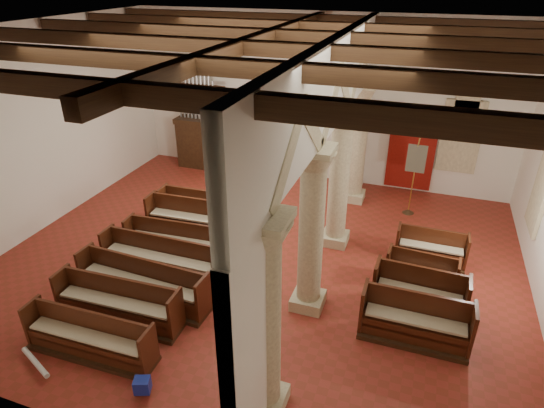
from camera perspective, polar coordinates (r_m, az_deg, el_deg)
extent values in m
plane|color=maroon|center=(12.87, -1.51, -6.79)|extent=(14.00, 14.00, 0.00)
plane|color=black|center=(10.71, -1.93, 20.78)|extent=(14.00, 14.00, 0.00)
cube|color=white|center=(16.92, 5.73, 12.82)|extent=(14.00, 0.02, 6.00)
cube|color=white|center=(6.94, -20.02, -12.30)|extent=(14.00, 0.02, 6.00)
cube|color=white|center=(15.29, -27.31, 8.30)|extent=(0.02, 12.00, 6.00)
cube|color=beige|center=(9.16, -0.86, -23.31)|extent=(0.75, 0.75, 0.30)
cylinder|color=beige|center=(7.85, -0.95, -14.99)|extent=(0.56, 0.56, 3.30)
cube|color=beige|center=(11.20, 4.53, -11.95)|extent=(0.75, 0.75, 0.30)
cylinder|color=beige|center=(10.16, 4.90, -4.08)|extent=(0.56, 0.56, 3.30)
cube|color=beige|center=(13.60, 7.87, -4.26)|extent=(0.75, 0.75, 0.30)
cylinder|color=beige|center=(12.75, 8.38, 2.63)|extent=(0.56, 0.56, 3.30)
cube|color=beige|center=(16.20, 10.13, 1.05)|extent=(0.75, 0.75, 0.30)
cylinder|color=beige|center=(15.50, 10.68, 7.02)|extent=(0.56, 0.56, 3.30)
cube|color=white|center=(10.37, 7.81, 14.91)|extent=(0.25, 11.90, 1.93)
cube|color=#327152|center=(13.77, 30.94, 1.88)|extent=(0.03, 1.00, 2.20)
cube|color=#327152|center=(16.72, 22.57, 7.81)|extent=(1.00, 0.03, 2.20)
cube|color=#3A2512|center=(18.64, -8.60, 7.27)|extent=(2.00, 0.80, 1.80)
cube|color=#3A2512|center=(18.33, -8.82, 10.21)|extent=(2.10, 0.85, 0.20)
cube|color=#3A2012|center=(16.72, -3.00, 1.93)|extent=(0.50, 0.50, 0.09)
cube|color=#3A2012|center=(16.54, -3.04, 3.26)|extent=(0.25, 0.25, 0.94)
cube|color=#3A2012|center=(16.28, -3.17, 4.80)|extent=(0.53, 0.48, 0.16)
cube|color=maroon|center=(16.98, 16.93, 5.22)|extent=(1.60, 0.06, 2.10)
cylinder|color=gold|center=(16.60, 17.44, 8.70)|extent=(1.80, 0.04, 0.04)
cone|color=#3A2512|center=(15.78, 16.72, -0.85)|extent=(0.39, 0.39, 0.13)
cylinder|color=gold|center=(15.26, 17.33, 3.22)|extent=(0.04, 0.04, 2.59)
cylinder|color=gold|center=(14.84, 17.97, 7.39)|extent=(0.06, 0.76, 0.03)
cube|color=#181751|center=(15.00, 17.67, 5.44)|extent=(0.59, 0.04, 0.92)
cube|color=navy|center=(9.56, -15.97, -21.02)|extent=(0.36, 0.33, 0.30)
cube|color=#16189A|center=(10.76, -14.15, -14.06)|extent=(0.36, 0.32, 0.32)
cube|color=navy|center=(12.59, -6.38, -6.33)|extent=(0.39, 0.34, 0.36)
cylinder|color=white|center=(10.86, -27.57, -17.18)|extent=(1.03, 0.51, 0.11)
cylinder|color=white|center=(10.60, -19.92, -16.59)|extent=(1.09, 0.21, 0.11)
cube|color=#3A2512|center=(10.77, -21.54, -16.93)|extent=(2.89, 0.74, 0.10)
cube|color=#512811|center=(10.57, -21.96, -16.05)|extent=(2.73, 0.45, 0.43)
cube|color=#512811|center=(10.52, -21.42, -14.36)|extent=(2.73, 0.13, 0.92)
cube|color=#512811|center=(11.30, -27.55, -12.59)|extent=(0.08, 0.58, 0.92)
cube|color=#512811|center=(9.72, -15.31, -17.31)|extent=(0.08, 0.58, 0.92)
cube|color=#C2B08F|center=(10.41, -22.20, -15.07)|extent=(2.62, 0.40, 0.05)
cube|color=#3A2512|center=(11.36, -18.41, -13.54)|extent=(3.02, 0.83, 0.10)
cube|color=#46150F|center=(11.15, -18.79, -12.58)|extent=(2.86, 0.52, 0.47)
cube|color=#46150F|center=(11.14, -18.26, -10.84)|extent=(2.85, 0.17, 0.99)
cube|color=#46150F|center=(11.89, -24.49, -9.40)|extent=(0.09, 0.63, 0.99)
cube|color=#46150F|center=(10.32, -12.07, -13.39)|extent=(0.09, 0.63, 0.99)
cube|color=#C2B08F|center=(10.99, -18.99, -11.53)|extent=(2.75, 0.47, 0.05)
cube|color=#3A2512|center=(11.78, -15.66, -11.40)|extent=(3.43, 0.90, 0.11)
cube|color=#501811|center=(11.57, -15.99, -10.42)|extent=(3.27, 0.57, 0.48)
cube|color=#501811|center=(11.57, -15.49, -8.71)|extent=(3.25, 0.23, 1.00)
cube|color=#501811|center=(12.39, -22.39, -7.29)|extent=(0.10, 0.64, 1.00)
cube|color=#501811|center=(10.71, -8.42, -11.21)|extent=(0.10, 0.64, 1.00)
cube|color=#C2B08F|center=(11.41, -16.16, -9.37)|extent=(3.14, 0.53, 0.05)
cube|color=#3A2512|center=(12.53, -13.47, -8.46)|extent=(3.34, 0.73, 0.10)
cube|color=#531A11|center=(12.33, -13.74, -7.52)|extent=(3.19, 0.42, 0.47)
cube|color=#531A11|center=(12.35, -13.30, -5.94)|extent=(3.19, 0.07, 0.99)
cube|color=#531A11|center=(13.11, -19.78, -4.82)|extent=(0.07, 0.62, 0.99)
cube|color=#531A11|center=(11.53, -6.73, -7.98)|extent=(0.07, 0.62, 0.99)
cube|color=#C2B08F|center=(12.19, -13.88, -6.52)|extent=(3.06, 0.38, 0.05)
cube|color=#3A2512|center=(13.14, -11.33, -6.35)|extent=(3.19, 0.90, 0.10)
cube|color=#512211|center=(12.96, -11.55, -5.46)|extent=(3.02, 0.59, 0.45)
cube|color=#512211|center=(12.99, -11.15, -4.03)|extent=(3.00, 0.26, 0.94)
cube|color=#512211|center=(13.66, -17.11, -3.14)|extent=(0.11, 0.60, 0.94)
cube|color=#512211|center=(12.24, -5.20, -5.71)|extent=(0.11, 0.60, 0.94)
cube|color=#C2B08F|center=(12.83, -11.65, -4.53)|extent=(2.90, 0.54, 0.05)
cube|color=#3A2512|center=(14.14, -9.78, -3.53)|extent=(2.88, 0.90, 0.11)
cube|color=#571E12|center=(13.95, -9.98, -2.59)|extent=(2.72, 0.56, 0.49)
cube|color=#571E12|center=(14.01, -9.58, -1.15)|extent=(2.70, 0.21, 1.03)
cube|color=#571E12|center=(14.55, -14.74, -0.57)|extent=(0.11, 0.65, 1.03)
cube|color=#571E12|center=(13.31, -4.64, -2.45)|extent=(0.11, 0.65, 1.03)
cube|color=#C2B08F|center=(13.82, -10.07, -1.61)|extent=(2.61, 0.51, 0.05)
cube|color=#3A2512|center=(14.55, -8.18, -2.47)|extent=(3.03, 0.84, 0.11)
cube|color=#521C11|center=(14.36, -8.35, -1.55)|extent=(2.87, 0.52, 0.48)
cube|color=#521C11|center=(14.43, -7.98, -0.17)|extent=(2.86, 0.16, 1.02)
cube|color=#521C11|center=(14.98, -13.31, 0.41)|extent=(0.10, 0.64, 1.02)
cube|color=#521C11|center=(13.73, -2.80, -1.43)|extent=(0.10, 0.64, 1.02)
cube|color=#C2B08F|center=(14.23, -8.42, -0.60)|extent=(2.76, 0.47, 0.05)
cube|color=#3A2512|center=(10.81, 17.14, -15.75)|extent=(2.31, 0.77, 0.11)
cube|color=#561B12|center=(10.57, 17.35, -14.75)|extent=(2.16, 0.44, 0.49)
cube|color=#561B12|center=(10.59, 17.65, -12.75)|extent=(2.16, 0.08, 1.04)
cube|color=#561B12|center=(10.47, 11.38, -12.37)|extent=(0.08, 0.66, 1.04)
cube|color=#561B12|center=(10.56, 23.79, -14.17)|extent=(0.08, 0.66, 1.04)
cube|color=#C2B08F|center=(10.40, 17.57, -13.62)|extent=(2.07, 0.40, 0.05)
cube|color=#3A2512|center=(11.57, 17.62, -12.52)|extent=(2.13, 0.85, 0.11)
cube|color=#44200E|center=(11.34, 17.82, -11.52)|extent=(1.97, 0.51, 0.49)
cube|color=#44200E|center=(11.38, 18.09, -9.67)|extent=(1.95, 0.15, 1.04)
cube|color=#44200E|center=(11.24, 12.85, -9.38)|extent=(0.10, 0.66, 1.04)
cube|color=#44200E|center=(11.33, 23.22, -10.91)|extent=(0.10, 0.66, 1.04)
cube|color=#C2B08F|center=(11.18, 18.02, -10.42)|extent=(1.89, 0.47, 0.05)
cube|color=#3A2512|center=(12.36, 17.93, -9.73)|extent=(1.77, 0.75, 0.09)
cube|color=#491E0F|center=(12.18, 18.09, -8.91)|extent=(1.61, 0.47, 0.41)
cube|color=#491E0F|center=(12.22, 18.30, -7.48)|extent=(1.59, 0.17, 0.87)
cube|color=#491E0F|center=(12.10, 14.33, -7.25)|extent=(0.10, 0.55, 0.87)
cube|color=#491E0F|center=(12.16, 22.18, -8.43)|extent=(0.10, 0.55, 0.87)
cube|color=#C2B08F|center=(12.05, 18.25, -8.03)|extent=(1.54, 0.43, 0.05)
cube|color=#3A2512|center=(13.40, 19.03, -6.76)|extent=(1.87, 0.66, 0.09)
cube|color=#4A1C10|center=(13.22, 19.19, -5.94)|extent=(1.72, 0.38, 0.42)
cube|color=#4A1C10|center=(13.28, 19.38, -4.61)|extent=(1.71, 0.07, 0.89)
cube|color=#4A1C10|center=(13.14, 15.48, -4.35)|extent=(0.07, 0.56, 0.89)
cube|color=#4A1C10|center=(13.23, 23.22, -5.51)|extent=(0.07, 0.56, 0.89)
cube|color=#C2B08F|center=(13.10, 19.35, -5.09)|extent=(1.65, 0.34, 0.05)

